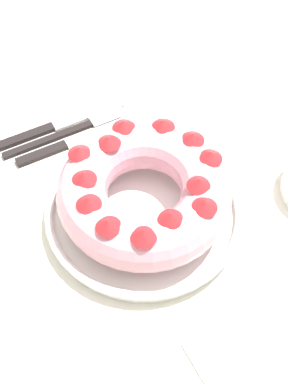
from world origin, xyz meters
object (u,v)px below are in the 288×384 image
(serving_dish, at_px, (144,212))
(fork, at_px, (75,130))
(serving_knife, at_px, (51,128))
(napkin, at_px, (238,372))
(bundt_cake, at_px, (144,191))
(cake_knife, at_px, (64,145))

(serving_dish, bearing_deg, fork, -174.50)
(fork, height_order, serving_knife, serving_knife)
(serving_dish, bearing_deg, napkin, -1.39)
(serving_dish, bearing_deg, bundt_cake, 136.48)
(serving_knife, xyz_separation_m, cake_knife, (0.05, 0.00, -0.00))
(cake_knife, bearing_deg, fork, 132.33)
(serving_dish, relative_size, bundt_cake, 1.18)
(serving_knife, distance_m, cake_knife, 0.05)
(bundt_cake, bearing_deg, serving_knife, -166.96)
(fork, distance_m, cake_knife, 0.04)
(serving_dish, height_order, fork, serving_dish)
(serving_knife, distance_m, napkin, 0.48)
(cake_knife, height_order, napkin, cake_knife)
(serving_dish, relative_size, cake_knife, 1.51)
(fork, bearing_deg, serving_knife, -119.13)
(napkin, bearing_deg, serving_knife, -174.46)
(cake_knife, relative_size, napkin, 1.53)
(serving_dish, height_order, napkin, serving_dish)
(serving_dish, height_order, serving_knife, serving_dish)
(serving_dish, xyz_separation_m, napkin, (0.25, -0.01, -0.01))
(serving_knife, xyz_separation_m, napkin, (0.48, 0.05, -0.00))
(fork, height_order, napkin, fork)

